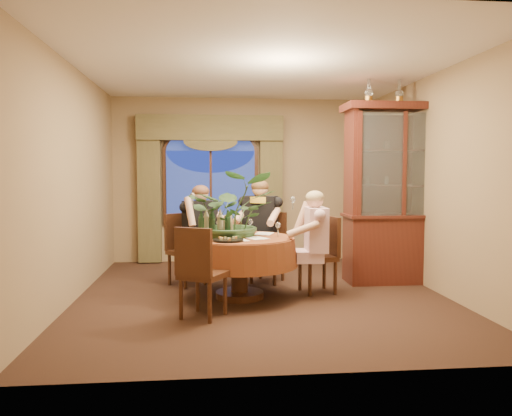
{
  "coord_description": "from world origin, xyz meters",
  "views": [
    {
      "loc": [
        -0.67,
        -6.12,
        1.52
      ],
      "look_at": [
        -0.08,
        -0.13,
        1.1
      ],
      "focal_mm": 35.0,
      "sensor_mm": 36.0,
      "label": 1
    }
  ],
  "objects": [
    {
      "name": "wine_bottle_5",
      "position": [
        -0.42,
        -0.19,
        0.92
      ],
      "size": [
        0.07,
        0.07,
        0.33
      ],
      "primitive_type": "cylinder",
      "color": "black",
      "rests_on": "dining_table"
    },
    {
      "name": "chair_back",
      "position": [
        -0.94,
        0.64,
        0.48
      ],
      "size": [
        0.59,
        0.59,
        0.96
      ],
      "primitive_type": "cube",
      "rotation": [
        0.0,
        0.0,
        -2.44
      ],
      "color": "black",
      "rests_on": "floor"
    },
    {
      "name": "chair_front_left",
      "position": [
        -0.71,
        -0.91,
        0.48
      ],
      "size": [
        0.57,
        0.57,
        0.96
      ],
      "primitive_type": "cube",
      "rotation": [
        0.0,
        0.0,
        -0.51
      ],
      "color": "black",
      "rests_on": "floor"
    },
    {
      "name": "centerpiece_plant",
      "position": [
        -0.36,
        0.01,
        1.41
      ],
      "size": [
        1.07,
        1.19,
        0.93
      ],
      "primitive_type": "imported",
      "color": "#2E4E2A",
      "rests_on": "dining_table"
    },
    {
      "name": "ceiling",
      "position": [
        0.0,
        0.0,
        2.8
      ],
      "size": [
        5.0,
        5.0,
        0.0
      ],
      "primitive_type": "plane",
      "rotation": [
        3.14,
        0.0,
        0.0
      ],
      "color": "white",
      "rests_on": "wall_back"
    },
    {
      "name": "wall_right",
      "position": [
        2.25,
        0.0,
        1.4
      ],
      "size": [
        0.0,
        5.0,
        5.0
      ],
      "primitive_type": "plane",
      "rotation": [
        1.57,
        0.0,
        -1.57
      ],
      "color": "#866D4E",
      "rests_on": "ground"
    },
    {
      "name": "drapery_right",
      "position": [
        0.43,
        2.38,
        1.18
      ],
      "size": [
        0.38,
        0.14,
        2.32
      ],
      "primitive_type": "cube",
      "color": "#494225",
      "rests_on": "floor"
    },
    {
      "name": "oil_lamp_right",
      "position": [
        2.39,
        0.56,
        2.64
      ],
      "size": [
        0.11,
        0.11,
        0.34
      ],
      "primitive_type": null,
      "color": "#A5722D",
      "rests_on": "china_cabinet"
    },
    {
      "name": "person_scarf",
      "position": [
        0.07,
        0.76,
        0.72
      ],
      "size": [
        0.65,
        0.63,
        1.43
      ],
      "primitive_type": null,
      "rotation": [
        0.0,
        0.0,
        -3.51
      ],
      "color": "black",
      "rests_on": "floor"
    },
    {
      "name": "oil_lamp_left",
      "position": [
        1.53,
        0.56,
        2.64
      ],
      "size": [
        0.11,
        0.11,
        0.34
      ],
      "primitive_type": null,
      "color": "#A5722D",
      "rests_on": "china_cabinet"
    },
    {
      "name": "chair_right",
      "position": [
        0.73,
        0.05,
        0.48
      ],
      "size": [
        0.49,
        0.49,
        0.96
      ],
      "primitive_type": "cube",
      "rotation": [
        0.0,
        0.0,
        -4.53
      ],
      "color": "black",
      "rests_on": "floor"
    },
    {
      "name": "wine_bottle_4",
      "position": [
        -0.74,
        -0.25,
        0.92
      ],
      "size": [
        0.07,
        0.07,
        0.33
      ],
      "primitive_type": "cylinder",
      "color": "black",
      "rests_on": "dining_table"
    },
    {
      "name": "stoneware_vase",
      "position": [
        -0.41,
        0.0,
        0.88
      ],
      "size": [
        0.14,
        0.14,
        0.25
      ],
      "primitive_type": null,
      "color": "tan",
      "rests_on": "dining_table"
    },
    {
      "name": "wine_bottle_3",
      "position": [
        -0.51,
        -0.11,
        0.92
      ],
      "size": [
        0.07,
        0.07,
        0.33
      ],
      "primitive_type": "cylinder",
      "color": "tan",
      "rests_on": "dining_table"
    },
    {
      "name": "olive_bowl",
      "position": [
        -0.26,
        -0.2,
        0.77
      ],
      "size": [
        0.14,
        0.14,
        0.04
      ],
      "primitive_type": "imported",
      "color": "#545D2D",
      "rests_on": "dining_table"
    },
    {
      "name": "person_pink",
      "position": [
        0.66,
        -0.16,
        0.66
      ],
      "size": [
        0.45,
        0.48,
        1.31
      ],
      "primitive_type": null,
      "rotation": [
        0.0,
        0.0,
        1.54
      ],
      "color": "#CEA5AE",
      "rests_on": "floor"
    },
    {
      "name": "wine_glass_person_pink",
      "position": [
        0.19,
        -0.15,
        0.84
      ],
      "size": [
        0.07,
        0.07,
        0.18
      ],
      "primitive_type": null,
      "color": "silver",
      "rests_on": "dining_table"
    },
    {
      "name": "chair_back_right",
      "position": [
        0.16,
        0.72,
        0.48
      ],
      "size": [
        0.57,
        0.57,
        0.96
      ],
      "primitive_type": "cube",
      "rotation": [
        0.0,
        0.0,
        -3.62
      ],
      "color": "black",
      "rests_on": "floor"
    },
    {
      "name": "floor",
      "position": [
        0.0,
        0.0,
        0.0
      ],
      "size": [
        5.0,
        5.0,
        0.0
      ],
      "primitive_type": "plane",
      "color": "black",
      "rests_on": "ground"
    },
    {
      "name": "oil_lamp_center",
      "position": [
        1.96,
        0.56,
        2.64
      ],
      "size": [
        0.11,
        0.11,
        0.34
      ],
      "primitive_type": null,
      "color": "#A5722D",
      "rests_on": "china_cabinet"
    },
    {
      "name": "wine_glass_person_scarf",
      "position": [
        -0.11,
        0.3,
        0.84
      ],
      "size": [
        0.07,
        0.07,
        0.18
      ],
      "primitive_type": null,
      "color": "silver",
      "rests_on": "dining_table"
    },
    {
      "name": "person_back",
      "position": [
        -0.76,
        0.67,
        0.68
      ],
      "size": [
        0.65,
        0.64,
        1.36
      ],
      "primitive_type": null,
      "rotation": [
        0.0,
        0.0,
        -2.6
      ],
      "color": "black",
      "rests_on": "floor"
    },
    {
      "name": "arched_transom",
      "position": [
        -0.6,
        2.43,
        2.08
      ],
      "size": [
        1.6,
        0.06,
        0.44
      ],
      "primitive_type": null,
      "color": "navy",
      "rests_on": "wall_back"
    },
    {
      "name": "wine_bottle_2",
      "position": [
        -0.6,
        0.04,
        0.92
      ],
      "size": [
        0.07,
        0.07,
        0.33
      ],
      "primitive_type": "cylinder",
      "color": "black",
      "rests_on": "dining_table"
    },
    {
      "name": "china_cabinet",
      "position": [
        1.96,
        0.56,
        1.23
      ],
      "size": [
        1.52,
        0.6,
        2.47
      ],
      "primitive_type": "cube",
      "color": "#3C1712",
      "rests_on": "floor"
    },
    {
      "name": "wall_back",
      "position": [
        0.0,
        2.5,
        1.4
      ],
      "size": [
        4.5,
        0.0,
        4.5
      ],
      "primitive_type": "plane",
      "rotation": [
        1.57,
        0.0,
        0.0
      ],
      "color": "#866D4E",
      "rests_on": "ground"
    },
    {
      "name": "dining_table",
      "position": [
        -0.28,
        -0.13,
        0.38
      ],
      "size": [
        1.74,
        1.74,
        0.75
      ],
      "primitive_type": "cylinder",
      "rotation": [
        0.0,
        0.0,
        0.28
      ],
      "color": "maroon",
      "rests_on": "floor"
    },
    {
      "name": "window",
      "position": [
        -0.6,
        2.43,
        1.3
      ],
      "size": [
        1.62,
        0.1,
        1.32
      ],
      "primitive_type": null,
      "color": "navy",
      "rests_on": "wall_back"
    },
    {
      "name": "cheese_platter",
      "position": [
        -0.43,
        -0.5,
        0.76
      ],
      "size": [
        0.35,
        0.35,
        0.02
      ],
      "primitive_type": "cylinder",
      "color": "black",
      "rests_on": "dining_table"
    },
    {
      "name": "tasting_paper_0",
      "position": [
        -0.09,
        -0.29,
        0.75
      ],
      "size": [
        0.32,
        0.36,
        0.0
      ],
      "primitive_type": "cube",
      "rotation": [
        0.0,
        0.0,
        0.45
      ],
      "color": "white",
      "rests_on": "dining_table"
    },
    {
      "name": "drapery_left",
      "position": [
        -1.63,
        2.38,
        1.18
      ],
      "size": [
        0.38,
        0.14,
        2.32
      ],
      "primitive_type": "cube",
      "color": "#494225",
      "rests_on": "floor"
    },
    {
      "name": "tasting_paper_1",
      "position": [
        0.05,
        0.13,
        0.75
      ],
      "size": [
        0.3,
        0.35,
        0.0
      ],
      "primitive_type": "cube",
      "rotation": [
        0.0,
        0.0,
        -0.35
      ],
      "color": "white",
      "rests_on": "dining_table"
    },
    {
      "name": "wine_glass_person_back",
      "position": [
        -0.52,
        0.27,
        0.84
      ],
      "size": [
        0.07,
        0.07,
        0.18
      ],
      "primitive_type": null,
      "color": "silver",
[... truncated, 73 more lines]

